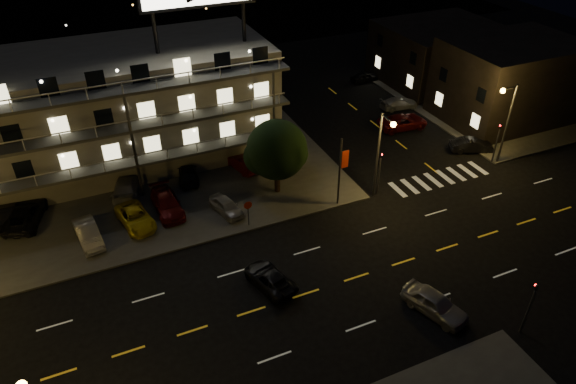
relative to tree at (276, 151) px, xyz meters
name	(u,v)px	position (x,y,z in m)	size (l,w,h in m)	color
ground	(332,285)	(-0.98, -12.22, -4.17)	(140.00, 140.00, 0.00)	black
curb_nw	(91,185)	(-14.98, 7.78, -4.09)	(44.00, 24.00, 0.15)	#3D3D3A
curb_ne	(476,102)	(29.02, 7.78, -4.09)	(16.00, 24.00, 0.15)	#3D3D3A
motel	(119,107)	(-10.92, 11.67, 1.18)	(28.00, 13.80, 18.10)	gray
side_bldg_front	(509,81)	(29.01, 3.78, 0.08)	(14.06, 10.00, 8.50)	black
side_bldg_back	(439,53)	(29.01, 15.78, -0.67)	(14.06, 12.00, 7.00)	black
streetlight_nc	(381,148)	(7.52, -4.28, 0.79)	(0.44, 1.92, 8.00)	#2D2D30
streetlight_ne	(506,117)	(21.16, -3.92, 0.79)	(1.92, 0.44, 8.00)	#2D2D30
signal_nw	(380,168)	(8.02, -3.72, -1.60)	(0.20, 0.27, 4.60)	#2D2D30
signal_sw	(531,303)	(8.02, -20.71, -1.60)	(0.20, 0.27, 4.60)	#2D2D30
signal_ne	(497,139)	(21.02, -3.72, -1.60)	(0.27, 0.20, 4.60)	#2D2D30
banner_north	(341,170)	(4.11, -3.82, -0.74)	(0.83, 0.16, 6.40)	#2D2D30
stop_sign	(248,210)	(-3.98, -3.64, -2.45)	(0.91, 0.11, 2.61)	#2D2D30
tree	(276,151)	(0.00, 0.00, 0.00)	(5.37, 5.17, 6.76)	black
lot_car_1	(88,234)	(-15.92, -0.52, -3.31)	(1.50, 4.31, 1.42)	gray
lot_car_2	(136,218)	(-12.22, 0.16, -3.37)	(2.16, 4.68, 1.30)	gold
lot_car_3	(167,204)	(-9.48, 0.96, -3.29)	(2.04, 5.02, 1.46)	#530B0C
lot_car_4	(226,206)	(-5.05, -1.26, -3.38)	(1.49, 3.71, 1.26)	gray
lot_car_5	(7,212)	(-21.64, 5.07, -3.34)	(1.42, 4.08, 1.34)	black
lot_car_6	(25,214)	(-20.31, 4.10, -3.28)	(2.46, 5.32, 1.48)	black
lot_car_7	(127,185)	(-12.05, 5.05, -3.25)	(2.15, 5.30, 1.54)	gray
lot_car_8	(188,172)	(-6.66, 5.00, -3.28)	(1.74, 4.34, 1.48)	black
lot_car_9	(242,162)	(-1.58, 4.76, -3.33)	(1.45, 4.15, 1.37)	#530B0C
side_car_0	(471,145)	(20.57, -1.16, -3.47)	(1.47, 4.21, 1.39)	black
side_car_1	(403,122)	(17.22, 5.89, -3.41)	(2.50, 5.42, 1.51)	#530B0C
side_car_2	(399,103)	(19.68, 10.20, -3.52)	(1.81, 4.46, 1.29)	gray
side_car_3	(365,77)	(20.22, 18.82, -3.54)	(1.49, 3.70, 1.26)	black
road_car_east	(435,303)	(4.02, -17.09, -3.40)	(1.81, 4.51, 1.54)	gray
road_car_west	(270,278)	(-4.92, -10.42, -3.55)	(2.03, 4.40, 1.22)	black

